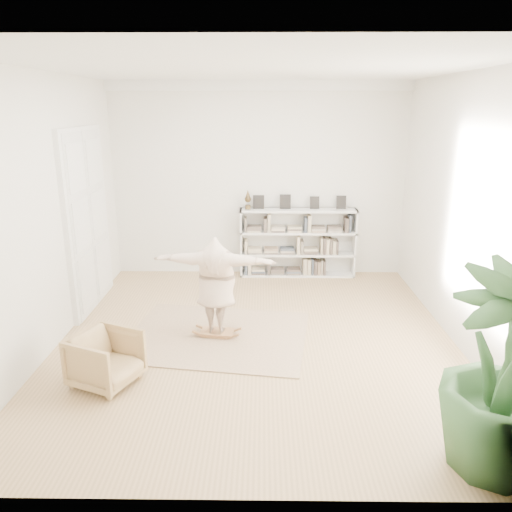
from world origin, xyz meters
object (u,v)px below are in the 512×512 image
at_px(rocker_board, 217,332).
at_px(person, 216,283).
at_px(bookshelf, 297,243).
at_px(armchair, 106,359).
at_px(houseplant, 504,372).

height_order(rocker_board, person, person).
bearing_deg(bookshelf, armchair, -121.97).
bearing_deg(armchair, houseplant, -85.73).
bearing_deg(bookshelf, rocker_board, -115.69).
height_order(armchair, rocker_board, armchair).
distance_m(rocker_board, houseplant, 3.90).
relative_size(armchair, person, 0.41).
bearing_deg(houseplant, bookshelf, 104.79).
xyz_separation_m(armchair, rocker_board, (1.19, 1.28, -0.26)).
distance_m(armchair, houseplant, 4.20).
distance_m(bookshelf, person, 3.03).
xyz_separation_m(rocker_board, person, (0.00, 0.00, 0.75)).
height_order(bookshelf, rocker_board, bookshelf).
height_order(rocker_board, houseplant, houseplant).
distance_m(rocker_board, person, 0.75).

